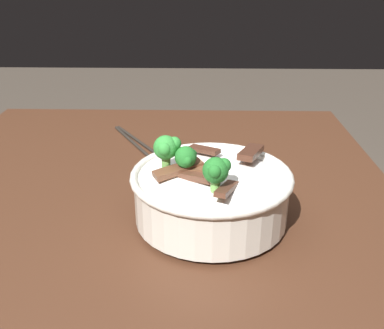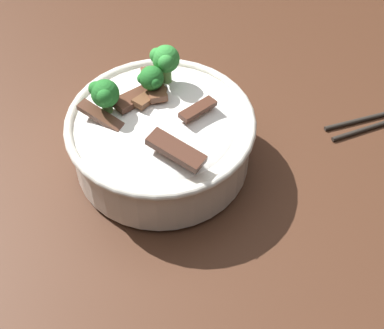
% 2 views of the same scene
% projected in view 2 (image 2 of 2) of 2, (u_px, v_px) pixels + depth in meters
% --- Properties ---
extents(ground, '(10.00, 10.00, 0.00)m').
position_uv_depth(ground, '(151.00, 323.00, 1.52)').
color(ground, '#4C4238').
extents(dining_table, '(1.36, 0.91, 0.83)m').
position_uv_depth(dining_table, '(128.00, 143.00, 0.96)').
color(dining_table, '#472819').
rests_on(dining_table, ground).
extents(rice_bowl, '(0.25, 0.25, 0.15)m').
position_uv_depth(rice_bowl, '(161.00, 134.00, 0.75)').
color(rice_bowl, silver).
rests_on(rice_bowl, dining_table).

